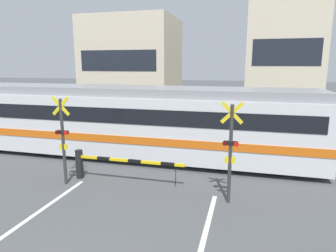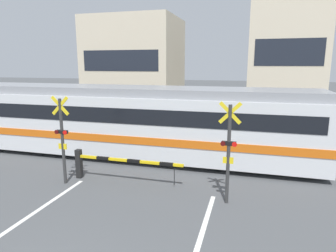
# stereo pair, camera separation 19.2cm
# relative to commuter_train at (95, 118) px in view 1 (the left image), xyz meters

# --- Properties ---
(rail_track_near) EXTENTS (50.00, 0.10, 0.08)m
(rail_track_near) POSITION_rel_commuter_train_xyz_m (3.72, -0.72, -1.71)
(rail_track_near) COLOR #5B564C
(rail_track_near) RESTS_ON ground_plane
(rail_track_far) EXTENTS (50.00, 0.10, 0.08)m
(rail_track_far) POSITION_rel_commuter_train_xyz_m (3.72, 0.72, -1.71)
(rail_track_far) COLOR #5B564C
(rail_track_far) RESTS_ON ground_plane
(commuter_train) EXTENTS (20.49, 3.02, 3.26)m
(commuter_train) POSITION_rel_commuter_train_xyz_m (0.00, 0.00, 0.00)
(commuter_train) COLOR silver
(commuter_train) RESTS_ON ground_plane
(crossing_barrier_near) EXTENTS (4.18, 0.20, 1.11)m
(crossing_barrier_near) POSITION_rel_commuter_train_xyz_m (2.13, -3.18, -1.03)
(crossing_barrier_near) COLOR black
(crossing_barrier_near) RESTS_ON ground_plane
(crossing_barrier_far) EXTENTS (4.18, 0.20, 1.11)m
(crossing_barrier_far) POSITION_rel_commuter_train_xyz_m (5.32, 2.92, -1.03)
(crossing_barrier_far) COLOR black
(crossing_barrier_far) RESTS_ON ground_plane
(crossing_signal_left) EXTENTS (0.68, 0.15, 3.19)m
(crossing_signal_left) POSITION_rel_commuter_train_xyz_m (0.82, -3.81, 0.01)
(crossing_signal_left) COLOR #333333
(crossing_signal_left) RESTS_ON ground_plane
(crossing_signal_right) EXTENTS (0.68, 0.15, 3.19)m
(crossing_signal_right) POSITION_rel_commuter_train_xyz_m (6.63, -3.81, 0.01)
(crossing_signal_right) COLOR #333333
(crossing_signal_right) RESTS_ON ground_plane
(building_left_of_street) EXTENTS (7.75, 6.63, 8.30)m
(building_left_of_street) POSITION_rel_commuter_train_xyz_m (-3.20, 13.29, 2.40)
(building_left_of_street) COLOR beige
(building_left_of_street) RESTS_ON ground_plane
(building_right_of_street) EXTENTS (5.44, 6.63, 9.25)m
(building_right_of_street) POSITION_rel_commuter_train_xyz_m (9.50, 13.29, 2.88)
(building_right_of_street) COLOR beige
(building_right_of_street) RESTS_ON ground_plane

